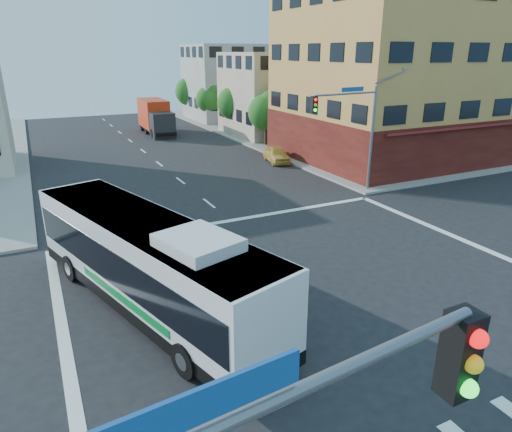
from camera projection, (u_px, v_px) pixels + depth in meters
name	position (u px, v px, depth m)	size (l,w,h in m)	color
ground	(326.00, 296.00, 17.89)	(120.00, 120.00, 0.00)	black
sidewalk_ne	(394.00, 122.00, 61.93)	(50.00, 50.00, 0.15)	gray
corner_building_ne	(399.00, 90.00, 39.78)	(18.10, 15.44, 14.00)	#C59247
building_east_near	(282.00, 94.00, 52.08)	(12.06, 10.06, 9.00)	#C0AD92
building_east_far	(233.00, 82.00, 63.72)	(12.06, 10.06, 10.00)	#AAAAA4
signal_mast_ne	(354.00, 120.00, 28.93)	(7.91, 1.13, 8.07)	slate
street_tree_a	(267.00, 110.00, 45.17)	(3.60, 3.60, 5.53)	#3B2815
street_tree_b	(235.00, 101.00, 51.87)	(3.80, 3.80, 5.79)	#3B2815
street_tree_c	(210.00, 98.00, 58.72)	(3.40, 3.40, 5.29)	#3B2815
street_tree_d	(190.00, 90.00, 65.33)	(4.00, 4.00, 6.03)	#3B2815
transit_bus	(148.00, 262.00, 16.53)	(6.40, 13.17, 3.83)	black
box_truck	(156.00, 118.00, 52.65)	(2.70, 8.52, 3.81)	#232227
parked_car	(277.00, 154.00, 39.43)	(1.61, 4.00, 1.36)	gold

